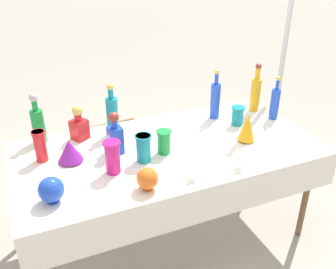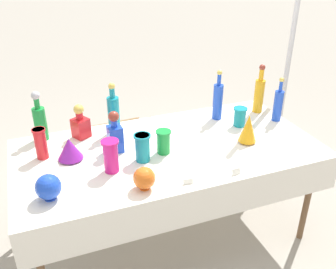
# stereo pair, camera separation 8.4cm
# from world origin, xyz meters

# --- Properties ---
(ground_plane) EXTENTS (40.00, 40.00, 0.00)m
(ground_plane) POSITION_xyz_m (0.00, 0.00, 0.00)
(ground_plane) COLOR #A0998C
(display_table) EXTENTS (2.03, 1.01, 0.76)m
(display_table) POSITION_xyz_m (0.00, -0.03, 0.71)
(display_table) COLOR white
(display_table) RESTS_ON ground
(tall_bottle_0) EXTENTS (0.08, 0.08, 0.40)m
(tall_bottle_0) POSITION_xyz_m (0.89, 0.29, 0.92)
(tall_bottle_0) COLOR orange
(tall_bottle_0) RESTS_ON display_table
(tall_bottle_1) EXTENTS (0.07, 0.07, 0.35)m
(tall_bottle_1) POSITION_xyz_m (0.94, 0.10, 0.89)
(tall_bottle_1) COLOR blue
(tall_bottle_1) RESTS_ON display_table
(tall_bottle_2) EXTENTS (0.07, 0.07, 0.39)m
(tall_bottle_2) POSITION_xyz_m (0.52, 0.29, 0.91)
(tall_bottle_2) COLOR blue
(tall_bottle_2) RESTS_ON display_table
(tall_bottle_3) EXTENTS (0.09, 0.09, 0.36)m
(tall_bottle_3) POSITION_xyz_m (-0.78, 0.43, 0.91)
(tall_bottle_3) COLOR #198C38
(tall_bottle_3) RESTS_ON display_table
(tall_bottle_4) EXTENTS (0.08, 0.08, 0.39)m
(tall_bottle_4) POSITION_xyz_m (-0.28, 0.34, 0.92)
(tall_bottle_4) COLOR teal
(tall_bottle_4) RESTS_ON display_table
(square_decanter_0) EXTENTS (0.09, 0.09, 0.29)m
(square_decanter_0) POSITION_xyz_m (-0.34, 0.08, 0.88)
(square_decanter_0) COLOR blue
(square_decanter_0) RESTS_ON display_table
(square_decanter_1) EXTENTS (0.14, 0.14, 0.25)m
(square_decanter_1) POSITION_xyz_m (-0.52, 0.37, 0.86)
(square_decanter_1) COLOR red
(square_decanter_1) RESTS_ON display_table
(slender_vase_0) EXTENTS (0.11, 0.11, 0.18)m
(slender_vase_0) POSITION_xyz_m (-0.21, -0.09, 0.86)
(slender_vase_0) COLOR teal
(slender_vase_0) RESTS_ON display_table
(slender_vase_1) EXTENTS (0.09, 0.09, 0.21)m
(slender_vase_1) POSITION_xyz_m (-0.80, 0.17, 0.87)
(slender_vase_1) COLOR red
(slender_vase_1) RESTS_ON display_table
(slender_vase_2) EXTENTS (0.10, 0.10, 0.16)m
(slender_vase_2) POSITION_xyz_m (-0.05, -0.05, 0.85)
(slender_vase_2) COLOR #198C38
(slender_vase_2) RESTS_ON display_table
(slender_vase_3) EXTENTS (0.10, 0.10, 0.15)m
(slender_vase_3) POSITION_xyz_m (0.62, 0.12, 0.84)
(slender_vase_3) COLOR teal
(slender_vase_3) RESTS_ON display_table
(slender_vase_4) EXTENTS (0.11, 0.11, 0.21)m
(slender_vase_4) POSITION_xyz_m (-0.42, -0.14, 0.87)
(slender_vase_4) COLOR #C61972
(slender_vase_4) RESTS_ON display_table
(fluted_vase_0) EXTENTS (0.12, 0.12, 0.20)m
(fluted_vase_0) POSITION_xyz_m (0.54, -0.13, 0.87)
(fluted_vase_0) COLOR orange
(fluted_vase_0) RESTS_ON display_table
(fluted_vase_1) EXTENTS (0.16, 0.16, 0.15)m
(fluted_vase_1) POSITION_xyz_m (-0.64, 0.08, 0.84)
(fluted_vase_1) COLOR purple
(fluted_vase_1) RESTS_ON display_table
(round_bowl_0) EXTENTS (0.13, 0.13, 0.14)m
(round_bowl_0) POSITION_xyz_m (-0.29, -0.39, 0.83)
(round_bowl_0) COLOR orange
(round_bowl_0) RESTS_ON display_table
(round_bowl_1) EXTENTS (0.14, 0.14, 0.15)m
(round_bowl_1) POSITION_xyz_m (-0.80, -0.29, 0.84)
(round_bowl_1) COLOR blue
(round_bowl_1) RESTS_ON display_table
(price_tag_left) EXTENTS (0.06, 0.02, 0.04)m
(price_tag_left) POSITION_xyz_m (0.27, -0.45, 0.78)
(price_tag_left) COLOR white
(price_tag_left) RESTS_ON display_table
(price_tag_center) EXTENTS (0.06, 0.02, 0.03)m
(price_tag_center) POSITION_xyz_m (-0.04, -0.43, 0.78)
(price_tag_center) COLOR white
(price_tag_center) RESTS_ON display_table
(cardboard_box_behind_left) EXTENTS (0.56, 0.47, 0.37)m
(cardboard_box_behind_left) POSITION_xyz_m (0.10, 1.15, 0.15)
(cardboard_box_behind_left) COLOR tan
(cardboard_box_behind_left) RESTS_ON ground
(cardboard_box_behind_right) EXTENTS (0.58, 0.43, 0.36)m
(cardboard_box_behind_right) POSITION_xyz_m (-0.06, 1.24, 0.14)
(cardboard_box_behind_right) COLOR tan
(cardboard_box_behind_right) RESTS_ON ground
(canopy_pole) EXTENTS (0.18, 0.18, 2.64)m
(canopy_pole) POSITION_xyz_m (1.37, 0.58, 1.05)
(canopy_pole) COLOR silver
(canopy_pole) RESTS_ON ground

